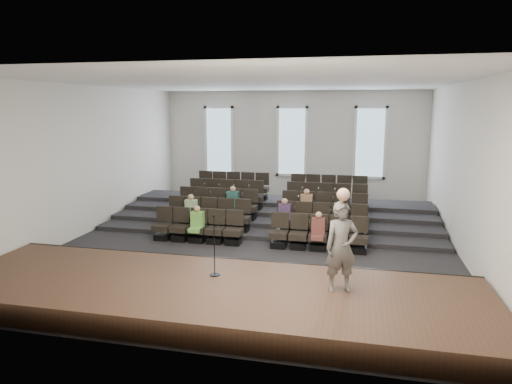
# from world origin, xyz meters

# --- Properties ---
(ground) EXTENTS (14.00, 14.00, 0.00)m
(ground) POSITION_xyz_m (0.00, 0.00, 0.00)
(ground) COLOR black
(ground) RESTS_ON ground
(ceiling) EXTENTS (12.00, 14.00, 0.02)m
(ceiling) POSITION_xyz_m (0.00, 0.00, 5.01)
(ceiling) COLOR white
(ceiling) RESTS_ON ground
(wall_back) EXTENTS (12.00, 0.04, 5.00)m
(wall_back) POSITION_xyz_m (0.00, 7.02, 2.50)
(wall_back) COLOR silver
(wall_back) RESTS_ON ground
(wall_front) EXTENTS (12.00, 0.04, 5.00)m
(wall_front) POSITION_xyz_m (0.00, -7.02, 2.50)
(wall_front) COLOR silver
(wall_front) RESTS_ON ground
(wall_left) EXTENTS (0.04, 14.00, 5.00)m
(wall_left) POSITION_xyz_m (-6.02, 0.00, 2.50)
(wall_left) COLOR silver
(wall_left) RESTS_ON ground
(wall_right) EXTENTS (0.04, 14.00, 5.00)m
(wall_right) POSITION_xyz_m (6.02, 0.00, 2.50)
(wall_right) COLOR silver
(wall_right) RESTS_ON ground
(stage) EXTENTS (11.80, 3.60, 0.50)m
(stage) POSITION_xyz_m (0.00, -5.10, 0.25)
(stage) COLOR #3F2A1B
(stage) RESTS_ON ground
(stage_lip) EXTENTS (11.80, 0.06, 0.52)m
(stage_lip) POSITION_xyz_m (0.00, -3.33, 0.25)
(stage_lip) COLOR black
(stage_lip) RESTS_ON ground
(risers) EXTENTS (11.80, 4.80, 0.60)m
(risers) POSITION_xyz_m (0.00, 3.17, 0.20)
(risers) COLOR black
(risers) RESTS_ON ground
(seating_rows) EXTENTS (6.80, 4.70, 1.67)m
(seating_rows) POSITION_xyz_m (-0.00, 1.54, 0.68)
(seating_rows) COLOR black
(seating_rows) RESTS_ON ground
(windows) EXTENTS (8.44, 0.10, 3.24)m
(windows) POSITION_xyz_m (0.00, 6.95, 2.70)
(windows) COLOR white
(windows) RESTS_ON wall_back
(audience) EXTENTS (5.45, 2.64, 1.10)m
(audience) POSITION_xyz_m (0.10, 0.45, 0.83)
(audience) COLOR #6AB347
(audience) RESTS_ON seating_rows
(speaker) EXTENTS (0.80, 0.65, 1.88)m
(speaker) POSITION_xyz_m (2.75, -4.78, 1.44)
(speaker) COLOR #5B5956
(speaker) RESTS_ON stage
(mic_stand) EXTENTS (0.24, 0.24, 1.43)m
(mic_stand) POSITION_xyz_m (-0.07, -4.53, 0.92)
(mic_stand) COLOR black
(mic_stand) RESTS_ON stage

